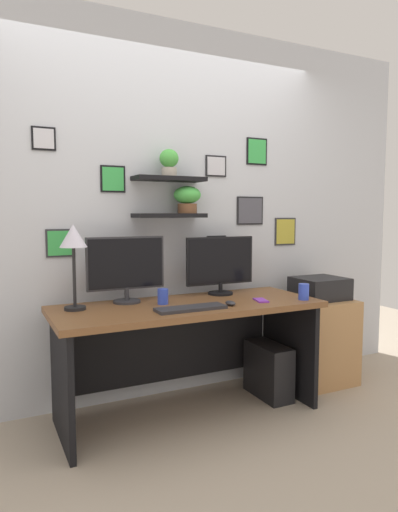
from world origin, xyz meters
TOP-DOWN VIEW (x-y plane):
  - ground_plane at (0.00, 0.00)m, footprint 8.00×8.00m
  - back_wall_assembly at (0.01, 0.44)m, footprint 4.40×0.24m
  - desk at (0.00, 0.06)m, footprint 1.75×0.68m
  - monitor_left at (-0.35, 0.22)m, footprint 0.52×0.18m
  - monitor_right at (0.35, 0.22)m, footprint 0.53×0.18m
  - keyboard at (-0.07, -0.18)m, footprint 0.44×0.14m
  - computer_mouse at (0.22, -0.17)m, footprint 0.06×0.09m
  - desk_lamp at (-0.70, 0.13)m, footprint 0.16×0.16m
  - cell_phone at (0.47, -0.13)m, footprint 0.10×0.15m
  - pen_cup at (-0.16, 0.06)m, footprint 0.07×0.07m
  - water_cup at (0.76, -0.22)m, footprint 0.07×0.07m
  - drawer_cabinet at (1.20, 0.12)m, footprint 0.44×0.50m
  - printer at (1.20, 0.12)m, footprint 0.38×0.34m
  - computer_tower_right at (0.65, 0.02)m, footprint 0.18×0.40m

SIDE VIEW (x-z plane):
  - ground_plane at x=0.00m, z-range 0.00..0.00m
  - computer_tower_right at x=0.65m, z-range 0.00..0.39m
  - drawer_cabinet at x=1.20m, z-range 0.00..0.66m
  - desk at x=0.00m, z-range 0.17..0.92m
  - printer at x=1.20m, z-range 0.66..0.83m
  - cell_phone at x=0.47m, z-range 0.75..0.76m
  - keyboard at x=-0.07m, z-range 0.75..0.77m
  - computer_mouse at x=0.22m, z-range 0.75..0.78m
  - pen_cup at x=-0.16m, z-range 0.75..0.85m
  - water_cup at x=0.76m, z-range 0.75..0.86m
  - monitor_right at x=0.35m, z-range 0.76..1.18m
  - monitor_left at x=-0.35m, z-range 0.77..1.20m
  - desk_lamp at x=-0.70m, z-range 0.90..1.42m
  - back_wall_assembly at x=0.01m, z-range 0.01..2.71m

